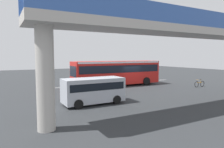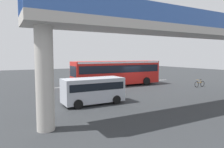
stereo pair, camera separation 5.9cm
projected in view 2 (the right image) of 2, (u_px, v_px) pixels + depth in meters
The scene contains 12 objects.
ground at pixel (130, 86), 25.67m from camera, with size 80.00×80.00×0.00m, color #2D3033.
city_bus at pixel (117, 71), 25.67m from camera, with size 11.54×2.85×3.15m.
parked_van at pixel (93, 89), 16.06m from camera, with size 4.80×2.17×2.05m.
bicycle_orange at pixel (200, 84), 24.92m from camera, with size 1.77×0.44×0.96m.
pedestrian at pixel (101, 85), 20.25m from camera, with size 0.38×0.38×1.79m.
traffic_sign at pixel (104, 69), 29.16m from camera, with size 0.08×0.60×2.80m.
lane_dash_leftmost at pixel (162, 80), 32.20m from camera, with size 2.00×0.20×0.01m, color silver.
lane_dash_left at pixel (141, 82), 30.29m from camera, with size 2.00×0.20×0.01m, color silver.
lane_dash_centre at pixel (118, 83), 28.38m from camera, with size 2.00×0.20×0.01m, color silver.
lane_dash_right at pixel (92, 85), 26.47m from camera, with size 2.00×0.20×0.01m, color silver.
lane_dash_rightmost at pixel (61, 87), 24.56m from camera, with size 2.00×0.20×0.01m, color silver.
pedestrian_overpass at pixel (208, 39), 15.85m from camera, with size 26.75×2.60×6.87m.
Camera 2 is at (14.25, 21.20, 3.77)m, focal length 32.55 mm.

